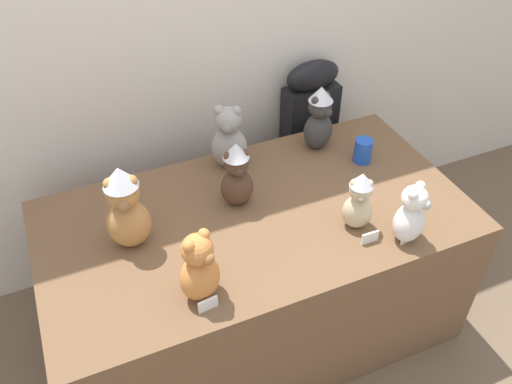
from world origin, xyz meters
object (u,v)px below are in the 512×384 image
object	(u,v)px
teddy_bear_ash	(229,139)
teddy_bear_sand	(359,201)
display_table	(256,274)
teddy_bear_snow	(411,215)
party_cup_blue	(363,151)
teddy_bear_charcoal	(319,119)
teddy_bear_caramel	(126,208)
teddy_bear_ginger	(199,269)
teddy_bear_cocoa	(237,175)
instrument_case	(307,147)

from	to	relation	value
teddy_bear_ash	teddy_bear_sand	world-z (taller)	teddy_bear_ash
display_table	teddy_bear_snow	world-z (taller)	teddy_bear_snow
party_cup_blue	teddy_bear_snow	bearing A→B (deg)	-102.72
teddy_bear_charcoal	teddy_bear_caramel	bearing A→B (deg)	177.85
teddy_bear_ginger	teddy_bear_snow	xyz separation A→B (m)	(0.80, -0.05, -0.01)
display_table	teddy_bear_caramel	xyz separation A→B (m)	(-0.49, 0.04, 0.53)
display_table	teddy_bear_charcoal	world-z (taller)	teddy_bear_charcoal
teddy_bear_ginger	teddy_bear_sand	distance (m)	0.67
teddy_bear_ginger	teddy_bear_cocoa	distance (m)	0.49
display_table	teddy_bear_snow	xyz separation A→B (m)	(0.47, -0.34, 0.48)
teddy_bear_cocoa	teddy_bear_charcoal	bearing A→B (deg)	32.61
teddy_bear_charcoal	display_table	bearing A→B (deg)	-163.06
teddy_bear_charcoal	teddy_bear_cocoa	bearing A→B (deg)	-174.20
teddy_bear_cocoa	teddy_bear_ash	bearing A→B (deg)	83.94
teddy_bear_ash	display_table	bearing A→B (deg)	-68.32
teddy_bear_charcoal	teddy_bear_ginger	bearing A→B (deg)	-160.27
teddy_bear_caramel	teddy_bear_cocoa	xyz separation A→B (m)	(0.45, 0.06, -0.03)
teddy_bear_cocoa	teddy_bear_sand	distance (m)	0.48
instrument_case	teddy_bear_ash	size ratio (longest dim) A/B	3.30
teddy_bear_charcoal	party_cup_blue	distance (m)	0.24
instrument_case	party_cup_blue	world-z (taller)	instrument_case
teddy_bear_charcoal	instrument_case	bearing A→B (deg)	50.04
teddy_bear_snow	teddy_bear_charcoal	world-z (taller)	teddy_bear_charcoal
instrument_case	teddy_bear_sand	xyz separation A→B (m)	(-0.22, -0.79, 0.33)
display_table	teddy_bear_cocoa	world-z (taller)	teddy_bear_cocoa
teddy_bear_caramel	teddy_bear_cocoa	size ratio (longest dim) A/B	1.21
display_table	teddy_bear_ash	world-z (taller)	teddy_bear_ash
teddy_bear_ash	teddy_bear_snow	bearing A→B (deg)	-31.63
teddy_bear_ginger	party_cup_blue	xyz separation A→B (m)	(0.91, 0.44, -0.08)
teddy_bear_cocoa	teddy_bear_sand	size ratio (longest dim) A/B	1.15
display_table	teddy_bear_caramel	distance (m)	0.72
teddy_bear_snow	teddy_bear_caramel	bearing A→B (deg)	128.42
display_table	teddy_bear_ginger	bearing A→B (deg)	-138.15
teddy_bear_charcoal	teddy_bear_sand	world-z (taller)	teddy_bear_charcoal
teddy_bear_cocoa	party_cup_blue	bearing A→B (deg)	12.37
teddy_bear_ash	teddy_bear_snow	xyz separation A→B (m)	(0.45, -0.69, -0.02)
teddy_bear_ginger	party_cup_blue	distance (m)	1.01
teddy_bear_caramel	teddy_bear_ginger	bearing A→B (deg)	-53.18
display_table	teddy_bear_ginger	size ratio (longest dim) A/B	6.05
instrument_case	teddy_bear_cocoa	xyz separation A→B (m)	(-0.59, -0.48, 0.35)
display_table	teddy_bear_sand	size ratio (longest dim) A/B	6.65
display_table	teddy_bear_snow	bearing A→B (deg)	-36.20
display_table	instrument_case	bearing A→B (deg)	46.71
display_table	teddy_bear_charcoal	size ratio (longest dim) A/B	5.46
teddy_bear_snow	party_cup_blue	distance (m)	0.50
display_table	teddy_bear_cocoa	xyz separation A→B (m)	(-0.04, 0.10, 0.50)
display_table	party_cup_blue	size ratio (longest dim) A/B	15.55
instrument_case	teddy_bear_snow	distance (m)	0.99
instrument_case	teddy_bear_caramel	size ratio (longest dim) A/B	2.82
teddy_bear_ginger	teddy_bear_ash	bearing A→B (deg)	34.79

